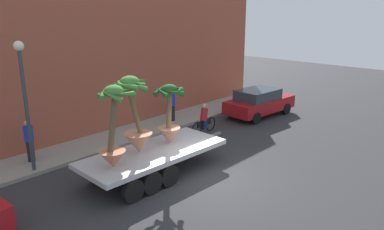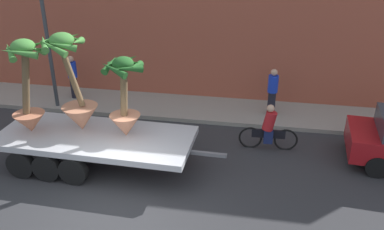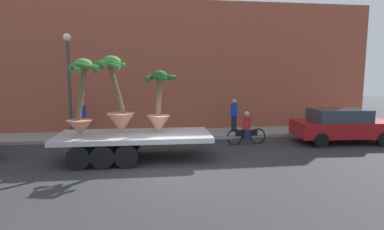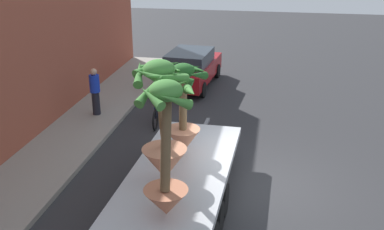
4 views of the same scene
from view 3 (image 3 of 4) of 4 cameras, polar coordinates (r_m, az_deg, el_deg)
ground_plane at (r=10.41m, az=-3.50°, el=-10.45°), size 60.00×60.00×0.00m
sidewalk at (r=16.29m, az=-5.34°, el=-3.52°), size 24.00×2.20×0.15m
building_facade at (r=17.68m, az=-5.78°, el=8.61°), size 24.00×1.20×7.06m
flatbed_trailer at (r=11.99m, az=-11.59°, el=-4.40°), size 6.67×2.46×0.98m
potted_palm_rear at (r=11.89m, az=-6.01°, el=1.68°), size 1.18×1.25×2.34m
potted_palm_middle at (r=11.85m, az=-19.34°, el=2.27°), size 1.27×1.24×2.75m
potted_palm_front at (r=12.05m, az=-13.29°, el=2.29°), size 1.51×1.28×2.87m
cyclist at (r=14.48m, az=9.83°, el=-2.63°), size 1.84×0.36×1.54m
parked_car at (r=16.14m, az=25.42°, el=-1.64°), size 4.52×2.21×1.58m
pedestrian_near_gate at (r=16.65m, az=7.63°, el=0.06°), size 0.36×0.36×1.71m
pedestrian_far_left at (r=16.49m, az=-19.25°, el=-0.38°), size 0.36×0.36×1.71m
street_lamp at (r=15.55m, az=-21.39°, el=7.15°), size 0.36×0.36×4.83m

